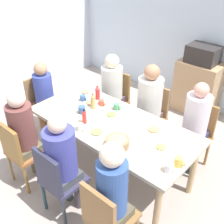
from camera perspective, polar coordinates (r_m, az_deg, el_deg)
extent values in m
plane|color=#A2958B|center=(3.74, 0.00, -12.09)|extent=(6.57, 6.57, 0.00)
cube|color=silver|center=(4.92, 19.62, 15.04)|extent=(5.72, 0.12, 2.60)
cube|color=#BDB194|center=(3.26, 0.00, -2.52)|extent=(2.04, 0.93, 0.04)
cylinder|color=tan|center=(3.87, -13.93, -4.29)|extent=(0.07, 0.07, 0.74)
cylinder|color=tan|center=(2.91, 9.31, -18.98)|extent=(0.07, 0.07, 0.74)
cylinder|color=tan|center=(4.23, -6.04, 0.04)|extent=(0.07, 0.07, 0.74)
cylinder|color=tan|center=(3.37, 16.31, -11.19)|extent=(0.07, 0.07, 0.74)
cube|color=olive|center=(3.94, 7.41, -1.54)|extent=(0.40, 0.40, 0.04)
cylinder|color=brown|center=(4.12, 10.49, -4.01)|extent=(0.04, 0.04, 0.43)
cylinder|color=brown|center=(4.26, 6.66, -2.24)|extent=(0.04, 0.04, 0.43)
cylinder|color=#8D623E|center=(3.88, 7.77, -6.28)|extent=(0.04, 0.04, 0.43)
cylinder|color=olive|center=(4.04, 3.82, -4.31)|extent=(0.04, 0.04, 0.43)
cube|color=olive|center=(3.95, 9.15, 2.39)|extent=(0.38, 0.04, 0.45)
cylinder|color=brown|center=(3.96, 7.30, -5.16)|extent=(0.09, 0.09, 0.45)
cylinder|color=brown|center=(4.03, 5.44, -4.25)|extent=(0.09, 0.09, 0.45)
cube|color=brown|center=(3.91, 7.47, -0.81)|extent=(0.30, 0.30, 0.10)
cylinder|color=silver|center=(3.75, 7.80, 3.15)|extent=(0.33, 0.33, 0.52)
sphere|color=#A97455|center=(3.59, 8.21, 8.06)|extent=(0.21, 0.21, 0.21)
cube|color=#34324D|center=(3.07, -9.79, -13.56)|extent=(0.40, 0.40, 0.04)
cylinder|color=#253F4A|center=(3.27, -13.77, -16.28)|extent=(0.04, 0.04, 0.43)
cylinder|color=#303544|center=(3.08, -9.79, -19.69)|extent=(0.04, 0.04, 0.43)
cylinder|color=navy|center=(3.40, -9.08, -13.28)|extent=(0.04, 0.04, 0.43)
cylinder|color=#364143|center=(3.22, -4.98, -16.29)|extent=(0.04, 0.04, 0.43)
cube|color=#2E2F46|center=(2.84, -13.07, -12.09)|extent=(0.38, 0.04, 0.45)
cylinder|color=#394949|center=(3.31, -8.99, -14.56)|extent=(0.09, 0.09, 0.45)
cylinder|color=#3D3840|center=(3.23, -7.07, -16.01)|extent=(0.09, 0.09, 0.45)
cube|color=#3F4444|center=(3.03, -9.90, -12.77)|extent=(0.30, 0.30, 0.10)
cylinder|color=#3E439D|center=(2.82, -10.49, -8.26)|extent=(0.32, 0.32, 0.53)
sphere|color=beige|center=(2.61, -11.24, -2.50)|extent=(0.18, 0.18, 0.18)
cube|color=#955730|center=(3.51, -16.99, -7.82)|extent=(0.40, 0.40, 0.04)
cylinder|color=olive|center=(3.72, -20.09, -10.46)|extent=(0.04, 0.04, 0.43)
cylinder|color=olive|center=(3.49, -17.17, -13.20)|extent=(0.04, 0.04, 0.43)
cylinder|color=#905A35|center=(3.83, -15.77, -8.08)|extent=(0.04, 0.04, 0.43)
cylinder|color=olive|center=(3.60, -12.65, -10.54)|extent=(0.04, 0.04, 0.43)
cube|color=olive|center=(3.31, -20.21, -6.10)|extent=(0.38, 0.04, 0.45)
cylinder|color=brown|center=(3.73, -15.88, -9.09)|extent=(0.09, 0.09, 0.45)
cylinder|color=brown|center=(3.63, -14.43, -10.27)|extent=(0.09, 0.09, 0.45)
cube|color=brown|center=(3.47, -17.15, -7.06)|extent=(0.30, 0.30, 0.10)
cylinder|color=brown|center=(3.29, -18.03, -2.79)|extent=(0.29, 0.29, 0.53)
sphere|color=beige|center=(3.10, -19.12, 2.57)|extent=(0.20, 0.20, 0.20)
cube|color=olive|center=(2.74, 0.01, -20.60)|extent=(0.40, 0.40, 0.04)
cylinder|color=olive|center=(3.06, -0.27, -19.53)|extent=(0.04, 0.04, 0.43)
cube|color=olive|center=(2.47, -2.94, -19.80)|extent=(0.38, 0.04, 0.45)
cylinder|color=brown|center=(2.99, 0.14, -21.11)|extent=(0.09, 0.09, 0.45)
cube|color=brown|center=(2.69, 0.01, -19.83)|extent=(0.30, 0.30, 0.10)
cylinder|color=#315199|center=(2.44, 0.01, -15.22)|extent=(0.27, 0.27, 0.54)
sphere|color=beige|center=(2.19, 0.01, -8.78)|extent=(0.21, 0.21, 0.21)
cube|color=brown|center=(4.29, 0.00, 1.83)|extent=(0.40, 0.40, 0.04)
cylinder|color=olive|center=(4.43, 3.11, -0.59)|extent=(0.04, 0.04, 0.43)
cylinder|color=olive|center=(4.61, -0.18, 0.94)|extent=(0.04, 0.04, 0.43)
cylinder|color=#905C34|center=(4.21, 0.19, -2.48)|extent=(0.04, 0.04, 0.43)
cylinder|color=olive|center=(4.40, -3.13, -0.79)|extent=(0.04, 0.04, 0.43)
cube|color=brown|center=(4.29, 1.60, 5.44)|extent=(0.38, 0.04, 0.45)
cylinder|color=#3F4040|center=(4.30, -0.09, -1.51)|extent=(0.09, 0.09, 0.45)
cylinder|color=#35453A|center=(4.39, -1.65, -0.73)|extent=(0.09, 0.09, 0.45)
cube|color=#493A4B|center=(4.26, 0.00, 2.52)|extent=(0.30, 0.30, 0.10)
cylinder|color=silver|center=(4.12, 0.00, 6.05)|extent=(0.32, 0.32, 0.49)
sphere|color=beige|center=(3.98, 0.00, 10.37)|extent=(0.20, 0.20, 0.20)
cube|color=#8C5F42|center=(4.28, -13.32, 0.78)|extent=(0.40, 0.40, 0.04)
cylinder|color=#926542|center=(4.60, -12.57, -0.03)|extent=(0.04, 0.04, 0.43)
cylinder|color=olive|center=(4.45, -16.01, -1.79)|extent=(0.04, 0.04, 0.43)
cylinder|color=#946032|center=(4.36, -9.85, -1.63)|extent=(0.04, 0.04, 0.43)
cylinder|color=olive|center=(4.20, -13.39, -3.55)|extent=(0.04, 0.04, 0.43)
cube|color=olive|center=(4.30, -15.15, 4.28)|extent=(0.04, 0.38, 0.45)
cylinder|color=brown|center=(4.36, -11.36, -1.66)|extent=(0.09, 0.09, 0.45)
cylinder|color=#524240|center=(4.29, -13.02, -2.55)|extent=(0.09, 0.09, 0.45)
cube|color=brown|center=(4.25, -13.43, 1.47)|extent=(0.30, 0.30, 0.10)
cylinder|color=#3644A1|center=(4.12, -13.89, 4.68)|extent=(0.27, 0.27, 0.44)
sphere|color=#A37A5B|center=(3.99, -14.47, 8.56)|extent=(0.19, 0.19, 0.19)
cube|color=olive|center=(3.68, 16.07, -5.43)|extent=(0.40, 0.40, 0.04)
cylinder|color=olive|center=(3.90, 18.95, -7.82)|extent=(0.04, 0.04, 0.43)
cylinder|color=olive|center=(4.00, 14.59, -5.88)|extent=(0.04, 0.04, 0.43)
cylinder|color=brown|center=(3.66, 16.65, -10.52)|extent=(0.04, 0.04, 0.43)
cylinder|color=olive|center=(3.76, 12.05, -8.36)|extent=(0.04, 0.04, 0.43)
cube|color=brown|center=(3.69, 17.91, -1.22)|extent=(0.38, 0.04, 0.45)
cylinder|color=#2A3749|center=(3.72, 15.94, -9.26)|extent=(0.09, 0.09, 0.45)
cylinder|color=#2E2950|center=(3.77, 13.80, -8.27)|extent=(0.09, 0.09, 0.45)
cube|color=#2E2C50|center=(3.65, 16.22, -4.69)|extent=(0.30, 0.30, 0.10)
cylinder|color=silver|center=(3.48, 16.98, -0.61)|extent=(0.30, 0.30, 0.52)
sphere|color=tan|center=(3.31, 17.91, 4.32)|extent=(0.18, 0.18, 0.18)
cylinder|color=white|center=(3.86, -5.40, 3.90)|extent=(0.22, 0.22, 0.01)
ellipsoid|color=tan|center=(3.86, -5.41, 4.16)|extent=(0.12, 0.12, 0.02)
cylinder|color=white|center=(3.36, -0.11, -0.74)|extent=(0.22, 0.22, 0.01)
ellipsoid|color=#799C49|center=(3.35, -0.11, -0.46)|extent=(0.12, 0.12, 0.02)
cylinder|color=#EEE3C4|center=(2.91, 10.02, -7.30)|extent=(0.20, 0.20, 0.01)
ellipsoid|color=tan|center=(2.90, 10.06, -7.01)|extent=(0.11, 0.11, 0.02)
cylinder|color=white|center=(3.07, -3.13, -4.37)|extent=(0.26, 0.26, 0.01)
ellipsoid|color=#829251|center=(3.06, -3.14, -4.08)|extent=(0.14, 0.14, 0.02)
cylinder|color=silver|center=(3.60, -4.28, 1.68)|extent=(0.23, 0.23, 0.01)
ellipsoid|color=#C37A52|center=(3.59, -4.29, 1.95)|extent=(0.13, 0.13, 0.02)
cylinder|color=#EEE4CB|center=(3.14, 8.57, -3.83)|extent=(0.23, 0.23, 0.01)
ellipsoid|color=tan|center=(3.13, 8.60, -3.55)|extent=(0.13, 0.13, 0.02)
cylinder|color=#906B48|center=(2.88, 1.11, -6.29)|extent=(0.25, 0.25, 0.09)
ellipsoid|color=tan|center=(2.85, 1.12, -5.60)|extent=(0.20, 0.20, 0.04)
cylinder|color=white|center=(3.13, -6.65, -3.09)|extent=(0.09, 0.09, 0.07)
torus|color=white|center=(3.10, -5.95, -3.50)|extent=(0.05, 0.01, 0.05)
cylinder|color=white|center=(2.65, 11.65, -11.13)|extent=(0.08, 0.08, 0.09)
torus|color=white|center=(2.64, 12.63, -11.62)|extent=(0.05, 0.01, 0.05)
cylinder|color=#E2C14F|center=(2.73, 13.47, -9.86)|extent=(0.08, 0.08, 0.10)
torus|color=#EABE46|center=(2.71, 14.41, -10.31)|extent=(0.05, 0.01, 0.05)
cylinder|color=#D54E3C|center=(3.57, -2.25, 1.94)|extent=(0.07, 0.07, 0.07)
torus|color=#C44535|center=(3.54, -1.68, 1.68)|extent=(0.05, 0.01, 0.05)
cylinder|color=#4B9566|center=(3.48, 0.93, 1.12)|extent=(0.08, 0.08, 0.08)
torus|color=#478E68|center=(3.45, 1.57, 0.83)|extent=(0.05, 0.01, 0.05)
cylinder|color=#3C6195|center=(3.69, -6.01, 2.91)|extent=(0.07, 0.07, 0.08)
torus|color=#2F5FA4|center=(3.65, -5.48, 2.65)|extent=(0.05, 0.01, 0.05)
cylinder|color=#3A5CA3|center=(3.42, -6.21, 0.48)|extent=(0.09, 0.09, 0.09)
torus|color=#2E5FA5|center=(3.38, -5.57, 0.15)|extent=(0.05, 0.01, 0.05)
cylinder|color=red|center=(3.66, -2.97, 3.62)|extent=(0.06, 0.06, 0.16)
cone|color=#D63C35|center=(3.62, -3.02, 4.96)|extent=(0.05, 0.05, 0.03)
cylinder|color=red|center=(3.61, -3.03, 5.24)|extent=(0.03, 0.03, 0.01)
cylinder|color=red|center=(3.22, -5.69, -1.20)|extent=(0.05, 0.05, 0.14)
cone|color=red|center=(3.17, -5.77, 0.09)|extent=(0.05, 0.05, 0.03)
cylinder|color=black|center=(3.16, -5.79, 0.40)|extent=(0.03, 0.03, 0.01)
cylinder|color=tan|center=(3.47, -3.93, 1.93)|extent=(0.05, 0.05, 0.17)
cone|color=tan|center=(3.42, -4.00, 3.39)|extent=(0.05, 0.05, 0.03)
cylinder|color=red|center=(3.41, -4.01, 3.69)|extent=(0.03, 0.03, 0.01)
cube|color=tan|center=(4.94, 17.02, 4.84)|extent=(0.70, 0.44, 0.90)
cube|color=#2D2928|center=(4.71, 18.17, 11.19)|extent=(0.48, 0.36, 0.28)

